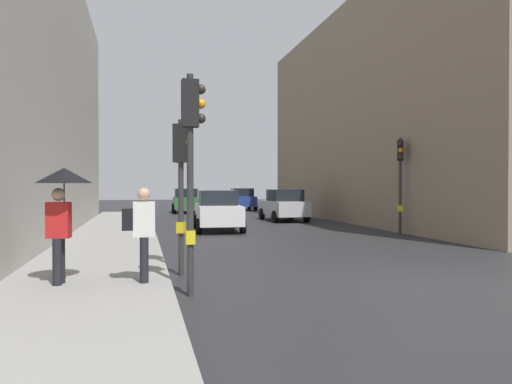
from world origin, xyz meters
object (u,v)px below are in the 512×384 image
at_px(pedestrian_with_umbrella, 62,193).
at_px(pedestrian_with_black_backpack, 142,229).
at_px(car_blue_van, 242,199).
at_px(traffic_light_mid_street, 400,168).
at_px(car_green_estate, 186,201).
at_px(car_white_compact, 218,211).
at_px(car_silver_hatchback, 284,205).
at_px(traffic_light_near_right, 182,168).
at_px(traffic_light_near_left, 191,143).

bearing_deg(pedestrian_with_umbrella, pedestrian_with_black_backpack, -4.75).
bearing_deg(car_blue_van, pedestrian_with_black_backpack, -105.42).
relative_size(car_blue_van, pedestrian_with_black_backpack, 2.41).
relative_size(traffic_light_mid_street, car_green_estate, 0.92).
height_order(car_white_compact, pedestrian_with_umbrella, pedestrian_with_umbrella).
xyz_separation_m(car_silver_hatchback, pedestrian_with_umbrella, (-9.22, -16.43, 0.96)).
bearing_deg(traffic_light_mid_street, traffic_light_near_right, -143.69).
height_order(traffic_light_near_right, car_green_estate, traffic_light_near_right).
distance_m(traffic_light_near_left, pedestrian_with_black_backpack, 1.91).
distance_m(traffic_light_mid_street, pedestrian_with_black_backpack, 13.17).
bearing_deg(pedestrian_with_umbrella, traffic_light_near_left, -19.21).
bearing_deg(pedestrian_with_black_backpack, traffic_light_mid_street, 38.80).
height_order(traffic_light_near_left, traffic_light_near_right, traffic_light_near_left).
xyz_separation_m(traffic_light_mid_street, car_blue_van, (-2.19, 20.84, -1.82)).
distance_m(car_white_compact, pedestrian_with_umbrella, 12.45).
height_order(traffic_light_mid_street, pedestrian_with_black_backpack, traffic_light_mid_street).
height_order(traffic_light_near_left, pedestrian_with_black_backpack, traffic_light_near_left).
bearing_deg(traffic_light_mid_street, traffic_light_near_left, -136.42).
height_order(traffic_light_near_right, car_blue_van, traffic_light_near_right).
xyz_separation_m(car_green_estate, pedestrian_with_black_backpack, (-3.21, -26.15, 0.29)).
distance_m(traffic_light_near_left, car_green_estate, 27.00).
relative_size(traffic_light_near_left, car_white_compact, 0.92).
relative_size(pedestrian_with_umbrella, pedestrian_with_black_backpack, 1.21).
bearing_deg(traffic_light_near_right, car_silver_hatchback, 65.46).
bearing_deg(traffic_light_mid_street, car_green_estate, 111.25).
bearing_deg(traffic_light_near_left, car_silver_hatchback, 68.05).
bearing_deg(car_blue_van, car_green_estate, -149.00).
xyz_separation_m(traffic_light_near_left, car_blue_van, (7.14, 29.71, -1.85)).
relative_size(traffic_light_near_right, car_white_compact, 0.79).
relative_size(traffic_light_mid_street, car_blue_van, 0.92).
bearing_deg(traffic_light_near_right, pedestrian_with_umbrella, -151.69).
xyz_separation_m(car_blue_van, pedestrian_with_umbrella, (-9.42, -28.92, 0.96)).
bearing_deg(car_silver_hatchback, traffic_light_near_right, -114.54).
distance_m(traffic_light_near_left, car_white_compact, 12.65).
height_order(car_white_compact, car_green_estate, same).
xyz_separation_m(car_white_compact, car_green_estate, (-0.07, 14.55, 0.00)).
relative_size(traffic_light_near_right, car_blue_van, 0.80).
xyz_separation_m(car_blue_van, car_silver_hatchback, (-0.20, -12.49, 0.00)).
relative_size(traffic_light_mid_street, pedestrian_with_black_backpack, 2.21).
relative_size(car_white_compact, car_silver_hatchback, 1.02).
bearing_deg(car_silver_hatchback, pedestrian_with_black_backpack, -115.27).
height_order(car_green_estate, pedestrian_with_umbrella, pedestrian_with_umbrella).
height_order(car_white_compact, car_blue_van, same).
distance_m(car_white_compact, car_green_estate, 14.55).
height_order(traffic_light_near_left, car_blue_van, traffic_light_near_left).
distance_m(traffic_light_near_right, car_green_estate, 24.96).
bearing_deg(traffic_light_mid_street, car_blue_van, 95.99).
relative_size(traffic_light_near_left, car_blue_van, 0.93).
distance_m(car_silver_hatchback, pedestrian_with_black_backpack, 18.30).
bearing_deg(car_green_estate, traffic_light_near_right, -95.40).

